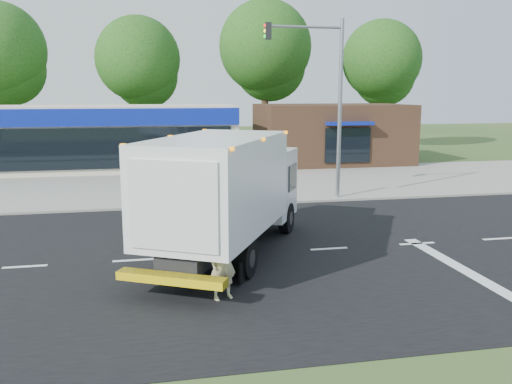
% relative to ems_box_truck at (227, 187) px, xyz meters
% --- Properties ---
extents(ground, '(120.00, 120.00, 0.00)m').
position_rel_ems_box_truck_xyz_m(ground, '(3.22, 0.05, -2.12)').
color(ground, '#385123').
rests_on(ground, ground).
extents(road_asphalt, '(60.00, 14.00, 0.02)m').
position_rel_ems_box_truck_xyz_m(road_asphalt, '(3.22, 0.05, -2.11)').
color(road_asphalt, black).
rests_on(road_asphalt, ground).
extents(sidewalk, '(60.00, 2.40, 0.12)m').
position_rel_ems_box_truck_xyz_m(sidewalk, '(3.22, 8.25, -2.06)').
color(sidewalk, gray).
rests_on(sidewalk, ground).
extents(parking_apron, '(60.00, 9.00, 0.02)m').
position_rel_ems_box_truck_xyz_m(parking_apron, '(3.22, 14.05, -2.11)').
color(parking_apron, gray).
rests_on(parking_apron, ground).
extents(lane_markings, '(55.20, 7.00, 0.01)m').
position_rel_ems_box_truck_xyz_m(lane_markings, '(4.57, -1.30, -2.10)').
color(lane_markings, silver).
rests_on(lane_markings, road_asphalt).
extents(ems_box_truck, '(6.12, 8.51, 3.67)m').
position_rel_ems_box_truck_xyz_m(ems_box_truck, '(0.00, 0.00, 0.00)').
color(ems_box_truck, black).
rests_on(ems_box_truck, ground).
extents(emergency_worker, '(0.80, 0.66, 1.99)m').
position_rel_ems_box_truck_xyz_m(emergency_worker, '(-0.61, -3.39, -1.14)').
color(emergency_worker, '#C5B983').
rests_on(emergency_worker, ground).
extents(retail_strip_mall, '(18.00, 6.20, 4.00)m').
position_rel_ems_box_truck_xyz_m(retail_strip_mall, '(-5.78, 19.98, -0.10)').
color(retail_strip_mall, beige).
rests_on(retail_strip_mall, ground).
extents(brown_storefront, '(10.00, 6.70, 4.00)m').
position_rel_ems_box_truck_xyz_m(brown_storefront, '(10.22, 20.03, -0.12)').
color(brown_storefront, '#382316').
rests_on(brown_storefront, ground).
extents(traffic_signal_pole, '(3.51, 0.25, 8.00)m').
position_rel_ems_box_truck_xyz_m(traffic_signal_pole, '(5.57, 7.65, 2.81)').
color(traffic_signal_pole, gray).
rests_on(traffic_signal_pole, ground).
extents(background_trees, '(36.77, 7.39, 12.10)m').
position_rel_ems_box_truck_xyz_m(background_trees, '(2.37, 28.21, 5.27)').
color(background_trees, '#332114').
rests_on(background_trees, ground).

